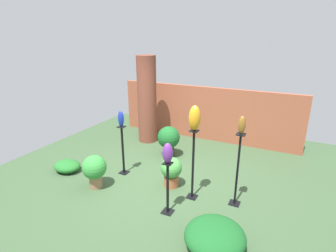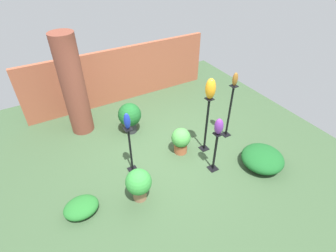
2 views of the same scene
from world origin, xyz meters
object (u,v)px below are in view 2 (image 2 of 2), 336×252
Objects in this scene: pedestal_amber at (206,127)px; potted_plant_near_pillar at (130,116)px; art_vase_bronze at (235,79)px; pedestal_violet at (215,154)px; potted_plant_mid_right at (139,183)px; pedestal_cobalt at (131,152)px; art_vase_cobalt at (127,121)px; art_vase_amber at (211,89)px; potted_plant_back_center at (181,140)px; pedestal_bronze at (229,114)px; brick_pillar at (73,86)px; art_vase_violet at (219,126)px.

pedestal_amber is 1.71× the size of potted_plant_near_pillar.
art_vase_bronze is at bearing -33.16° from potted_plant_near_pillar.
pedestal_violet reaches higher than potted_plant_mid_right.
art_vase_cobalt is (0.00, 0.00, 0.81)m from pedestal_cobalt.
art_vase_amber is (1.80, -0.22, 1.13)m from pedestal_cobalt.
potted_plant_back_center is at bearing 160.45° from art_vase_amber.
art_vase_cobalt reaches higher than pedestal_bronze.
brick_pillar is 2.11m from art_vase_cobalt.
potted_plant_back_center is (-1.37, 0.04, -1.23)m from art_vase_bronze.
art_vase_cobalt reaches higher than potted_plant_near_pillar.
art_vase_amber is at bearing 15.76° from potted_plant_mid_right.
pedestal_amber is 0.86m from art_vase_violet.
pedestal_amber is 1.96× the size of potted_plant_mid_right.
brick_pillar is at bearing 126.16° from art_vase_violet.
pedestal_cobalt is 2.62m from pedestal_bronze.
art_vase_violet is 0.50× the size of potted_plant_mid_right.
pedestal_cobalt is 0.80m from potted_plant_mid_right.
potted_plant_mid_right is at bearing 177.25° from pedestal_violet.
art_vase_bronze reaches higher than potted_plant_back_center.
pedestal_bronze is (3.16, -2.10, -0.62)m from brick_pillar.
pedestal_amber is 0.71m from pedestal_violet.
art_vase_cobalt is (0.54, -2.04, 0.06)m from brick_pillar.
potted_plant_near_pillar is at bearing 67.81° from art_vase_cobalt.
brick_pillar is at bearing 136.10° from art_vase_amber.
art_vase_cobalt is 0.55× the size of potted_plant_back_center.
potted_plant_near_pillar is (0.53, 1.30, -0.85)m from art_vase_cobalt.
art_vase_bronze is 0.50× the size of potted_plant_back_center.
pedestal_bronze reaches higher than potted_plant_back_center.
art_vase_violet is (-1.04, -0.80, 0.52)m from pedestal_bronze.
art_vase_cobalt is 1.21m from potted_plant_mid_right.
art_vase_violet is 1.38m from art_vase_bronze.
potted_plant_mid_right is (-1.98, -0.56, -1.23)m from art_vase_amber.
potted_plant_near_pillar is at bearing 129.85° from pedestal_amber.
potted_plant_near_pillar reaches higher than potted_plant_back_center.
potted_plant_back_center is 0.79× the size of potted_plant_near_pillar.
art_vase_bronze reaches higher than potted_plant_near_pillar.
art_vase_cobalt is at bearing 178.74° from art_vase_bronze.
potted_plant_mid_right is at bearing -152.03° from potted_plant_back_center.
pedestal_amber is at bearing 0.00° from art_vase_amber.
art_vase_bronze is (1.04, 0.80, 1.15)m from pedestal_violet.
pedestal_violet is 0.73m from art_vase_violet.
art_vase_cobalt is 1.00× the size of art_vase_violet.
pedestal_amber reaches higher than pedestal_violet.
art_vase_violet reaches higher than pedestal_cobalt.
art_vase_violet is (-0.00, 0.00, 0.73)m from pedestal_violet.
art_vase_bronze is at bearing -33.57° from brick_pillar.
pedestal_amber reaches higher than art_vase_violet.
pedestal_bronze is 0.94m from art_vase_bronze.
potted_plant_mid_right is at bearing 177.25° from art_vase_violet.
potted_plant_back_center is 0.91× the size of potted_plant_mid_right.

